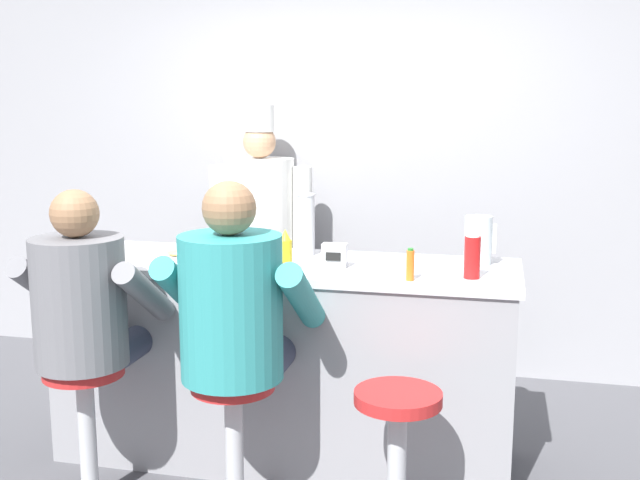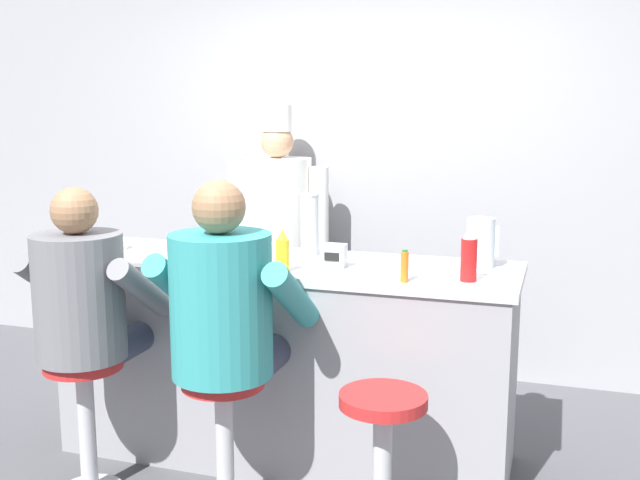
# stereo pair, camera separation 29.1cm
# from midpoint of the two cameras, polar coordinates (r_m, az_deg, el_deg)

# --- Properties ---
(wall_back) EXTENTS (10.00, 0.06, 2.70)m
(wall_back) POSITION_cam_midpoint_polar(r_m,az_deg,el_deg) (4.99, 4.93, 5.50)
(wall_back) COLOR #99999E
(wall_back) RESTS_ON ground_plane
(diner_counter) EXTENTS (2.26, 0.69, 1.01)m
(diner_counter) POSITION_cam_midpoint_polar(r_m,az_deg,el_deg) (3.78, -0.44, -9.11)
(diner_counter) COLOR gray
(diner_counter) RESTS_ON ground_plane
(ketchup_bottle_red) EXTENTS (0.07, 0.07, 0.24)m
(ketchup_bottle_red) POSITION_cam_midpoint_polar(r_m,az_deg,el_deg) (3.29, 13.78, -1.17)
(ketchup_bottle_red) COLOR red
(ketchup_bottle_red) RESTS_ON diner_counter
(mustard_bottle_yellow) EXTENTS (0.06, 0.06, 0.20)m
(mustard_bottle_yellow) POSITION_cam_midpoint_polar(r_m,az_deg,el_deg) (3.38, -0.42, -0.95)
(mustard_bottle_yellow) COLOR yellow
(mustard_bottle_yellow) RESTS_ON diner_counter
(hot_sauce_bottle_orange) EXTENTS (0.04, 0.04, 0.14)m
(hot_sauce_bottle_orange) POSITION_cam_midpoint_polar(r_m,az_deg,el_deg) (3.23, 9.03, -2.03)
(hot_sauce_bottle_orange) COLOR orange
(hot_sauce_bottle_orange) RESTS_ON diner_counter
(water_pitcher_clear) EXTENTS (0.15, 0.13, 0.23)m
(water_pitcher_clear) POSITION_cam_midpoint_polar(r_m,az_deg,el_deg) (3.59, 14.42, -0.22)
(water_pitcher_clear) COLOR silver
(water_pitcher_clear) RESTS_ON diner_counter
(breakfast_plate) EXTENTS (0.23, 0.23, 0.05)m
(breakfast_plate) POSITION_cam_midpoint_polar(r_m,az_deg,el_deg) (3.77, -8.26, -1.11)
(breakfast_plate) COLOR white
(breakfast_plate) RESTS_ON diner_counter
(cereal_bowl) EXTENTS (0.16, 0.16, 0.05)m
(cereal_bowl) POSITION_cam_midpoint_polar(r_m,az_deg,el_deg) (4.05, -13.57, -0.36)
(cereal_bowl) COLOR white
(cereal_bowl) RESTS_ON diner_counter
(coffee_mug_white) EXTENTS (0.13, 0.08, 0.08)m
(coffee_mug_white) POSITION_cam_midpoint_polar(r_m,az_deg,el_deg) (3.65, -1.25, -0.91)
(coffee_mug_white) COLOR white
(coffee_mug_white) RESTS_ON diner_counter
(coffee_mug_tan) EXTENTS (0.13, 0.09, 0.08)m
(coffee_mug_tan) POSITION_cam_midpoint_polar(r_m,az_deg,el_deg) (3.47, -5.38, -1.58)
(coffee_mug_tan) COLOR beige
(coffee_mug_tan) RESTS_ON diner_counter
(cup_stack_steel) EXTENTS (0.10, 0.10, 0.31)m
(cup_stack_steel) POSITION_cam_midpoint_polar(r_m,az_deg,el_deg) (3.77, 1.42, 1.20)
(cup_stack_steel) COLOR #B7BABF
(cup_stack_steel) RESTS_ON diner_counter
(napkin_dispenser_chrome) EXTENTS (0.12, 0.07, 0.11)m
(napkin_dispenser_chrome) POSITION_cam_midpoint_polar(r_m,az_deg,el_deg) (3.49, 3.44, -1.20)
(napkin_dispenser_chrome) COLOR silver
(napkin_dispenser_chrome) RESTS_ON diner_counter
(diner_seated_grey) EXTENTS (0.60, 0.59, 1.41)m
(diner_seated_grey) POSITION_cam_midpoint_polar(r_m,az_deg,el_deg) (3.43, -15.21, -4.90)
(diner_seated_grey) COLOR #B2B5BA
(diner_seated_grey) RESTS_ON ground_plane
(diner_seated_teal) EXTENTS (0.64, 0.63, 1.46)m
(diner_seated_teal) POSITION_cam_midpoint_polar(r_m,az_deg,el_deg) (3.12, -4.58, -5.66)
(diner_seated_teal) COLOR #B2B5BA
(diner_seated_teal) RESTS_ON ground_plane
(empty_stool_round) EXTENTS (0.35, 0.35, 0.65)m
(empty_stool_round) POSITION_cam_midpoint_polar(r_m,az_deg,el_deg) (3.06, 7.60, -15.31)
(empty_stool_round) COLOR #B2B5BA
(empty_stool_round) RESTS_ON ground_plane
(cook_in_whites_near) EXTENTS (0.69, 0.44, 1.76)m
(cook_in_whites_near) POSITION_cam_midpoint_polar(r_m,az_deg,el_deg) (4.87, -1.52, 0.88)
(cook_in_whites_near) COLOR #232328
(cook_in_whites_near) RESTS_ON ground_plane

